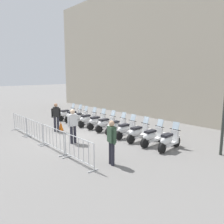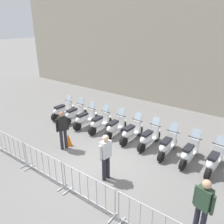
{
  "view_description": "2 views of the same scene",
  "coord_description": "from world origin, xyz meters",
  "px_view_note": "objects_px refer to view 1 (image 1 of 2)",
  "views": [
    {
      "loc": [
        9.72,
        -6.76,
        3.43
      ],
      "look_at": [
        0.5,
        2.44,
        1.22
      ],
      "focal_mm": 35.6,
      "sensor_mm": 36.0,
      "label": 1
    },
    {
      "loc": [
        4.47,
        -5.85,
        5.19
      ],
      "look_at": [
        -0.98,
        2.41,
        1.17
      ],
      "focal_mm": 36.3,
      "sensor_mm": 36.0,
      "label": 2
    }
  ],
  "objects_px": {
    "motorcycle_2": "(79,118)",
    "barrier_segment_1": "(34,131)",
    "motorcycle_3": "(88,120)",
    "motorcycle_7": "(126,130)",
    "motorcycle_9": "(152,137)",
    "officer_mid_plaza": "(73,124)",
    "motorcycle_8": "(138,133)",
    "barrier_segment_2": "(53,139)",
    "motorcycle_5": "(106,124)",
    "motorcycle_4": "(97,122)",
    "traffic_cone": "(61,126)",
    "barrier_segment_3": "(79,151)",
    "motorcycle_10": "(169,141)",
    "barrier_segment_0": "(20,124)",
    "motorcycle_1": "(74,116)",
    "officer_by_barriers": "(56,116)",
    "officer_near_row_end": "(112,140)",
    "motorcycle_0": "(67,114)",
    "motorcycle_6": "(116,126)"
  },
  "relations": [
    {
      "from": "motorcycle_1",
      "to": "motorcycle_9",
      "type": "distance_m",
      "value": 7.25
    },
    {
      "from": "motorcycle_5",
      "to": "officer_mid_plaza",
      "type": "relative_size",
      "value": 1.0
    },
    {
      "from": "motorcycle_3",
      "to": "barrier_segment_2",
      "type": "relative_size",
      "value": 0.86
    },
    {
      "from": "motorcycle_8",
      "to": "barrier_segment_3",
      "type": "height_order",
      "value": "motorcycle_8"
    },
    {
      "from": "motorcycle_2",
      "to": "barrier_segment_2",
      "type": "relative_size",
      "value": 0.86
    },
    {
      "from": "motorcycle_3",
      "to": "traffic_cone",
      "type": "height_order",
      "value": "motorcycle_3"
    },
    {
      "from": "motorcycle_5",
      "to": "traffic_cone",
      "type": "xyz_separation_m",
      "value": [
        -2.13,
        -1.85,
        -0.18
      ]
    },
    {
      "from": "motorcycle_6",
      "to": "traffic_cone",
      "type": "height_order",
      "value": "motorcycle_6"
    },
    {
      "from": "barrier_segment_1",
      "to": "motorcycle_3",
      "type": "bearing_deg",
      "value": 97.68
    },
    {
      "from": "barrier_segment_0",
      "to": "barrier_segment_3",
      "type": "bearing_deg",
      "value": -3.2
    },
    {
      "from": "motorcycle_4",
      "to": "motorcycle_7",
      "type": "height_order",
      "value": "same"
    },
    {
      "from": "motorcycle_0",
      "to": "officer_near_row_end",
      "type": "height_order",
      "value": "officer_near_row_end"
    },
    {
      "from": "motorcycle_9",
      "to": "barrier_segment_3",
      "type": "height_order",
      "value": "motorcycle_9"
    },
    {
      "from": "barrier_segment_0",
      "to": "traffic_cone",
      "type": "xyz_separation_m",
      "value": [
        1.23,
        2.02,
        -0.25
      ]
    },
    {
      "from": "motorcycle_4",
      "to": "motorcycle_10",
      "type": "distance_m",
      "value": 5.44
    },
    {
      "from": "barrier_segment_1",
      "to": "barrier_segment_0",
      "type": "bearing_deg",
      "value": 176.8
    },
    {
      "from": "motorcycle_1",
      "to": "barrier_segment_2",
      "type": "bearing_deg",
      "value": -44.06
    },
    {
      "from": "motorcycle_3",
      "to": "motorcycle_7",
      "type": "bearing_deg",
      "value": -4.1
    },
    {
      "from": "barrier_segment_0",
      "to": "motorcycle_0",
      "type": "bearing_deg",
      "value": 106.04
    },
    {
      "from": "barrier_segment_1",
      "to": "motorcycle_5",
      "type": "bearing_deg",
      "value": 72.36
    },
    {
      "from": "motorcycle_8",
      "to": "motorcycle_10",
      "type": "bearing_deg",
      "value": -2.5
    },
    {
      "from": "officer_mid_plaza",
      "to": "barrier_segment_1",
      "type": "bearing_deg",
      "value": -148.0
    },
    {
      "from": "officer_mid_plaza",
      "to": "officer_by_barriers",
      "type": "bearing_deg",
      "value": 166.17
    },
    {
      "from": "motorcycle_0",
      "to": "barrier_segment_0",
      "type": "distance_m",
      "value": 4.23
    },
    {
      "from": "motorcycle_3",
      "to": "motorcycle_10",
      "type": "height_order",
      "value": "same"
    },
    {
      "from": "motorcycle_5",
      "to": "barrier_segment_0",
      "type": "bearing_deg",
      "value": -130.95
    },
    {
      "from": "barrier_segment_3",
      "to": "motorcycle_10",
      "type": "bearing_deg",
      "value": 67.32
    },
    {
      "from": "motorcycle_7",
      "to": "motorcycle_10",
      "type": "height_order",
      "value": "same"
    },
    {
      "from": "motorcycle_5",
      "to": "motorcycle_9",
      "type": "distance_m",
      "value": 3.63
    },
    {
      "from": "motorcycle_9",
      "to": "officer_mid_plaza",
      "type": "bearing_deg",
      "value": -140.47
    },
    {
      "from": "barrier_segment_3",
      "to": "motorcycle_3",
      "type": "bearing_deg",
      "value": 137.93
    },
    {
      "from": "motorcycle_8",
      "to": "officer_near_row_end",
      "type": "distance_m",
      "value": 3.33
    },
    {
      "from": "motorcycle_7",
      "to": "officer_near_row_end",
      "type": "height_order",
      "value": "officer_near_row_end"
    },
    {
      "from": "motorcycle_1",
      "to": "officer_mid_plaza",
      "type": "xyz_separation_m",
      "value": [
        4.2,
        -3.02,
        0.53
      ]
    },
    {
      "from": "motorcycle_8",
      "to": "barrier_segment_2",
      "type": "distance_m",
      "value": 4.27
    },
    {
      "from": "motorcycle_1",
      "to": "barrier_segment_2",
      "type": "distance_m",
      "value": 6.18
    },
    {
      "from": "motorcycle_5",
      "to": "officer_mid_plaza",
      "type": "bearing_deg",
      "value": -78.39
    },
    {
      "from": "motorcycle_2",
      "to": "barrier_segment_1",
      "type": "relative_size",
      "value": 0.86
    },
    {
      "from": "barrier_segment_3",
      "to": "motorcycle_0",
      "type": "bearing_deg",
      "value": 149.28
    },
    {
      "from": "barrier_segment_0",
      "to": "officer_mid_plaza",
      "type": "bearing_deg",
      "value": 14.78
    },
    {
      "from": "motorcycle_2",
      "to": "motorcycle_3",
      "type": "bearing_deg",
      "value": 1.49
    },
    {
      "from": "motorcycle_7",
      "to": "motorcycle_1",
      "type": "bearing_deg",
      "value": 175.66
    },
    {
      "from": "motorcycle_6",
      "to": "officer_by_barriers",
      "type": "height_order",
      "value": "officer_by_barriers"
    },
    {
      "from": "motorcycle_5",
      "to": "officer_near_row_end",
      "type": "height_order",
      "value": "officer_near_row_end"
    },
    {
      "from": "motorcycle_3",
      "to": "motorcycle_8",
      "type": "relative_size",
      "value": 1.0
    },
    {
      "from": "motorcycle_6",
      "to": "barrier_segment_2",
      "type": "relative_size",
      "value": 0.86
    },
    {
      "from": "officer_near_row_end",
      "to": "motorcycle_7",
      "type": "bearing_deg",
      "value": 123.04
    },
    {
      "from": "barrier_segment_1",
      "to": "motorcycle_1",
      "type": "bearing_deg",
      "value": 119.35
    },
    {
      "from": "motorcycle_1",
      "to": "motorcycle_7",
      "type": "bearing_deg",
      "value": -4.34
    },
    {
      "from": "motorcycle_4",
      "to": "traffic_cone",
      "type": "bearing_deg",
      "value": -122.88
    }
  ]
}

